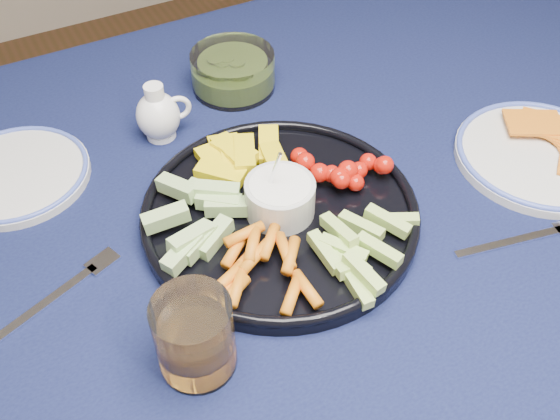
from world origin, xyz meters
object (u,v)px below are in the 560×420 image
dining_table (339,223)px  creamer_pitcher (159,115)px  pickle_bowl (233,73)px  cheese_plate (541,153)px  crudite_platter (278,209)px  side_plate_extra (16,174)px  juice_tumbler (195,339)px

dining_table → creamer_pitcher: size_ratio=18.29×
pickle_bowl → cheese_plate: (0.32, -0.38, -0.02)m
crudite_platter → cheese_plate: crudite_platter is taller
cheese_plate → creamer_pitcher: bearing=145.9°
dining_table → cheese_plate: (0.28, -0.10, 0.10)m
crudite_platter → side_plate_extra: (-0.29, 0.25, -0.01)m
cheese_plate → juice_tumbler: size_ratio=2.44×
crudite_platter → juice_tumbler: (-0.18, -0.15, 0.02)m
side_plate_extra → crudite_platter: bearing=-40.6°
crudite_platter → side_plate_extra: bearing=139.4°
dining_table → crudite_platter: crudite_platter is taller
creamer_pitcher → juice_tumbler: size_ratio=0.91×
pickle_bowl → side_plate_extra: size_ratio=0.66×
pickle_bowl → crudite_platter: bearing=-104.7°
pickle_bowl → dining_table: bearing=-82.4°
crudite_platter → side_plate_extra: size_ratio=1.78×
crudite_platter → pickle_bowl: crudite_platter is taller
dining_table → side_plate_extra: bearing=150.9°
creamer_pitcher → pickle_bowl: size_ratio=0.67×
juice_tumbler → cheese_plate: bearing=7.0°
dining_table → crudite_platter: (-0.12, -0.02, 0.11)m
dining_table → creamer_pitcher: creamer_pitcher is taller
dining_table → creamer_pitcher: bearing=130.9°
crudite_platter → creamer_pitcher: crudite_platter is taller
cheese_plate → side_plate_extra: bearing=154.7°
pickle_bowl → cheese_plate: size_ratio=0.56×
juice_tumbler → side_plate_extra: 0.41m
dining_table → pickle_bowl: pickle_bowl is taller
juice_tumbler → side_plate_extra: bearing=105.9°
creamer_pitcher → cheese_plate: (0.47, -0.32, -0.03)m
crudite_platter → juice_tumbler: 0.23m
cheese_plate → pickle_bowl: bearing=129.8°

